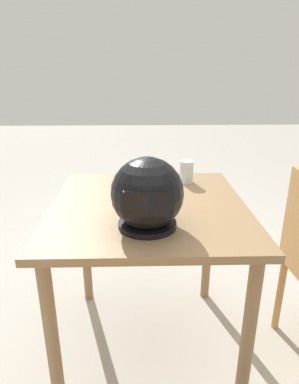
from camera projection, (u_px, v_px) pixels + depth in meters
The scene contains 6 objects.
ground_plane at pixel (148, 344), 1.69m from camera, with size 14.00×14.00×0.00m, color #B2ADA3.
dining_table at pixel (148, 227), 1.46m from camera, with size 0.83×0.87×0.77m.
pizza_plate at pixel (151, 188), 1.58m from camera, with size 0.29×0.29×0.01m, color white.
pizza at pixel (150, 184), 1.57m from camera, with size 0.25×0.25×0.06m.
motorcycle_helmet at pixel (147, 195), 1.17m from camera, with size 0.26×0.26×0.26m.
drinking_glass at pixel (186, 172), 1.67m from camera, with size 0.07×0.07×0.11m, color silver.
Camera 1 is at (0.03, 1.31, 1.31)m, focal length 30.99 mm.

